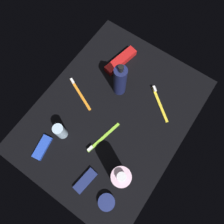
{
  "coord_description": "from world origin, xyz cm",
  "views": [
    {
      "loc": [
        -23.4,
        -16.33,
        88.42
      ],
      "look_at": [
        0.0,
        0.0,
        3.0
      ],
      "focal_mm": 33.05,
      "sensor_mm": 36.0,
      "label": 1
    }
  ],
  "objects": [
    {
      "name": "bodywash_bottle",
      "position": [
        -20.67,
        -18.15,
        8.6
      ],
      "size": [
        7.11,
        7.11,
        18.91
      ],
      "color": "silver",
      "rests_on": "ground_plane"
    },
    {
      "name": "snack_bar_navy",
      "position": [
        -29.55,
        -7.51,
        0.75
      ],
      "size": [
        10.82,
        5.29,
        1.5
      ],
      "primitive_type": "cube",
      "rotation": [
        0.0,
        0.0,
        -0.13
      ],
      "color": "navy",
      "rests_on": "ground_plane"
    },
    {
      "name": "snack_bar_blue",
      "position": [
        -29.35,
        15.68,
        0.75
      ],
      "size": [
        10.95,
        5.81,
        1.5
      ],
      "primitive_type": "cube",
      "rotation": [
        0.0,
        0.0,
        0.18
      ],
      "color": "blue",
      "rests_on": "ground_plane"
    },
    {
      "name": "lotion_bottle",
      "position": [
        11.91,
        4.14,
        9.1
      ],
      "size": [
        5.65,
        5.65,
        20.51
      ],
      "color": "#181E4C",
      "rests_on": "ground_plane"
    },
    {
      "name": "toothpaste_box_red",
      "position": [
        24.31,
        11.91,
        1.6
      ],
      "size": [
        18.13,
        7.94,
        3.2
      ],
      "primitive_type": "cube",
      "rotation": [
        0.0,
        0.0,
        -0.21
      ],
      "color": "red",
      "rests_on": "ground_plane"
    },
    {
      "name": "toothbrush_orange",
      "position": [
        -0.16,
        18.51,
        0.61
      ],
      "size": [
        8.22,
        17.01,
        2.1
      ],
      "color": "orange",
      "rests_on": "ground_plane"
    },
    {
      "name": "ground_plane",
      "position": [
        0.0,
        0.0,
        -0.6
      ],
      "size": [
        84.0,
        64.0,
        1.2
      ],
      "primitive_type": "cube",
      "color": "black"
    },
    {
      "name": "cream_tin_left",
      "position": [
        -31.12,
        -19.11,
        1.07
      ],
      "size": [
        6.69,
        6.69,
        2.13
      ],
      "primitive_type": "cylinder",
      "color": "navy",
      "rests_on": "ground_plane"
    },
    {
      "name": "toothbrush_yellow",
      "position": [
        17.08,
        -14.34,
        0.61
      ],
      "size": [
        11.99,
        14.95,
        2.1
      ],
      "color": "yellow",
      "rests_on": "ground_plane"
    },
    {
      "name": "deodorant_stick",
      "position": [
        -19.75,
        12.41,
        4.79
      ],
      "size": [
        4.41,
        4.41,
        9.57
      ],
      "primitive_type": "cylinder",
      "color": "silver",
      "rests_on": "ground_plane"
    },
    {
      "name": "toothbrush_lime",
      "position": [
        -11.89,
        -2.85,
        0.61
      ],
      "size": [
        17.83,
        5.11,
        2.1
      ],
      "color": "#8CD133",
      "rests_on": "ground_plane"
    }
  ]
}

